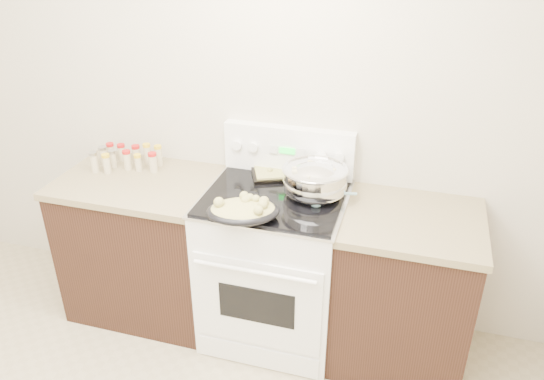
% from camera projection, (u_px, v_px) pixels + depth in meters
% --- Properties ---
extents(counter_left, '(0.93, 0.67, 0.92)m').
position_uv_depth(counter_left, '(147.00, 244.00, 3.30)').
color(counter_left, black).
rests_on(counter_left, ground).
extents(counter_right, '(0.73, 0.67, 0.92)m').
position_uv_depth(counter_right, '(402.00, 289.00, 2.91)').
color(counter_right, black).
rests_on(counter_right, ground).
extents(kitchen_range, '(0.78, 0.73, 1.22)m').
position_uv_depth(kitchen_range, '(275.00, 263.00, 3.08)').
color(kitchen_range, white).
rests_on(kitchen_range, ground).
extents(mixing_bowl, '(0.42, 0.42, 0.21)m').
position_uv_depth(mixing_bowl, '(315.00, 181.00, 2.83)').
color(mixing_bowl, silver).
rests_on(mixing_bowl, kitchen_range).
extents(roasting_pan, '(0.43, 0.36, 0.12)m').
position_uv_depth(roasting_pan, '(243.00, 210.00, 2.62)').
color(roasting_pan, black).
rests_on(roasting_pan, kitchen_range).
extents(baking_sheet, '(0.42, 0.36, 0.06)m').
position_uv_depth(baking_sheet, '(283.00, 171.00, 3.08)').
color(baking_sheet, black).
rests_on(baking_sheet, kitchen_range).
extents(wooden_spoon, '(0.14, 0.23, 0.04)m').
position_uv_depth(wooden_spoon, '(239.00, 209.00, 2.71)').
color(wooden_spoon, tan).
rests_on(wooden_spoon, kitchen_range).
extents(blue_ladle, '(0.24, 0.18, 0.10)m').
position_uv_depth(blue_ladle, '(318.00, 199.00, 2.75)').
color(blue_ladle, '#86BBC9').
rests_on(blue_ladle, kitchen_range).
extents(spice_jars, '(0.39, 0.25, 0.13)m').
position_uv_depth(spice_jars, '(126.00, 157.00, 3.21)').
color(spice_jars, '#BFB28C').
rests_on(spice_jars, counter_left).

